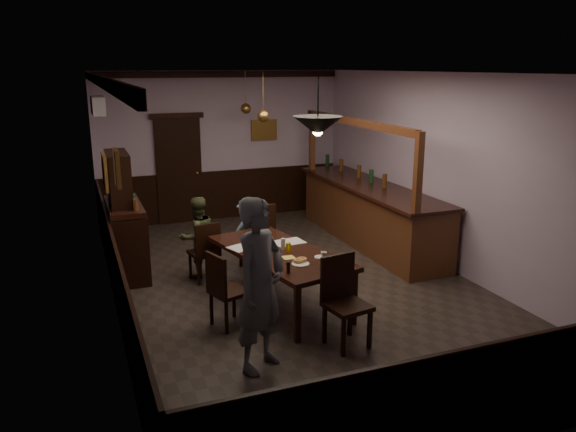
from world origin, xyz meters
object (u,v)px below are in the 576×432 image
chair_far_right (259,234)px  person_standing (260,285)px  pendant_brass_mid (263,116)px  chair_far_left (206,249)px  person_seated_left (197,237)px  coffee_cup (324,255)px  bar_counter (370,212)px  chair_near (343,297)px  chair_side (224,287)px  person_seated_right (250,231)px  soda_can (288,248)px  sideboard (125,226)px  pendant_brass_far (246,109)px  pendant_iron (318,126)px  dining_table (279,255)px

chair_far_right → person_standing: (-0.90, -2.78, 0.34)m
pendant_brass_mid → chair_far_right: bearing=-114.4°
chair_far_left → person_seated_left: (-0.06, 0.27, 0.12)m
coffee_cup → bar_counter: bar_counter is taller
chair_near → bar_counter: bar_counter is taller
chair_far_left → coffee_cup: 2.01m
chair_side → person_seated_right: (0.95, 2.02, 0.03)m
chair_near → pendant_brass_mid: bearing=76.2°
coffee_cup → soda_can: (-0.32, 0.39, 0.01)m
chair_far_right → bar_counter: 2.36m
soda_can → sideboard: size_ratio=0.06×
chair_far_left → pendant_brass_far: bearing=-129.0°
sideboard → pendant_brass_mid: (2.31, 0.26, 1.55)m
pendant_iron → person_seated_left: bearing=113.7°
person_seated_left → sideboard: sideboard is taller
chair_side → pendant_brass_mid: 3.44m
chair_near → pendant_iron: bearing=93.5°
chair_far_left → sideboard: 1.33m
chair_far_right → sideboard: 2.02m
person_seated_right → sideboard: 1.91m
chair_far_left → person_standing: size_ratio=0.49×
soda_can → pendant_brass_mid: size_ratio=0.15×
dining_table → chair_near: 1.32m
coffee_cup → pendant_brass_far: (0.32, 4.30, 1.50)m
person_seated_left → person_standing: bearing=75.1°
person_standing → dining_table: bearing=27.1°
chair_side → person_seated_right: 2.23m
soda_can → chair_far_right: bearing=87.6°
person_seated_right → bar_counter: 2.36m
chair_near → sideboard: size_ratio=0.55×
dining_table → pendant_brass_far: (0.74, 3.82, 1.61)m
person_standing → soda_can: size_ratio=15.38×
person_seated_left → bar_counter: (3.21, 0.52, -0.05)m
person_standing → sideboard: 3.54m
chair_far_left → sideboard: size_ratio=0.48×
person_seated_right → coffee_cup: bearing=101.2°
chair_far_right → soda_can: chair_far_right is taller
chair_side → coffee_cup: size_ratio=11.88×
chair_near → bar_counter: 3.85m
person_seated_left → pendant_brass_far: 3.31m
chair_far_left → pendant_iron: pendant_iron is taller
person_seated_right → pendant_brass_far: pendant_brass_far is taller
pendant_brass_mid → pendant_brass_far: (0.20, 1.64, 0.00)m
person_standing → person_seated_left: 2.88m
person_seated_right → pendant_iron: (0.09, -2.39, 1.89)m
chair_side → pendant_brass_mid: pendant_brass_mid is taller
dining_table → sideboard: (-1.78, 1.93, 0.06)m
dining_table → person_seated_right: 1.62m
coffee_cup → pendant_iron: size_ratio=0.12×
chair_near → sideboard: bearing=113.0°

